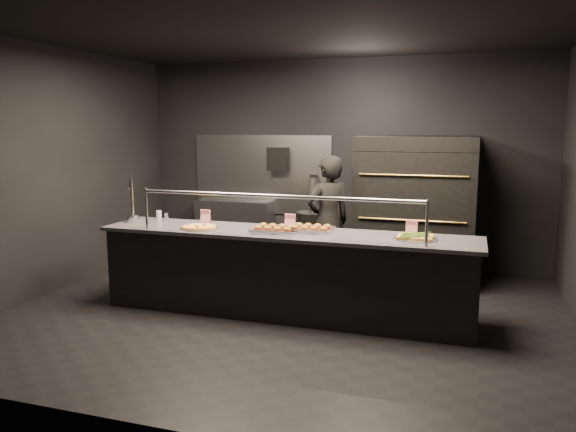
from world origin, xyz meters
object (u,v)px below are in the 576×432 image
at_px(pizza_oven, 416,208).
at_px(beer_tap, 132,208).
at_px(prep_shelf, 235,229).
at_px(trash_bin, 313,239).
at_px(fire_extinguisher, 313,193).
at_px(service_counter, 285,273).
at_px(towel_dispenser, 278,159).
at_px(square_pizza, 415,237).
at_px(worker, 328,222).
at_px(round_pizza, 199,227).
at_px(slider_tray_a, 275,229).
at_px(slider_tray_b, 311,228).

xyz_separation_m(pizza_oven, beer_tap, (-3.10, -1.87, 0.12)).
distance_m(prep_shelf, trash_bin, 1.31).
bearing_deg(fire_extinguisher, beer_tap, -123.16).
height_order(service_counter, prep_shelf, service_counter).
bearing_deg(towel_dispenser, square_pizza, -46.08).
bearing_deg(trash_bin, square_pizza, -52.49).
height_order(prep_shelf, trash_bin, prep_shelf).
distance_m(beer_tap, trash_bin, 2.79).
bearing_deg(worker, service_counter, 40.06).
distance_m(square_pizza, worker, 1.69).
height_order(service_counter, trash_bin, service_counter).
distance_m(prep_shelf, square_pizza, 3.78).
relative_size(round_pizza, square_pizza, 0.97).
bearing_deg(square_pizza, pizza_oven, 95.19).
bearing_deg(trash_bin, service_counter, -82.42).
distance_m(service_counter, slider_tray_a, 0.50).
xyz_separation_m(slider_tray_a, square_pizza, (1.47, 0.06, -0.01)).
bearing_deg(square_pizza, round_pizza, -175.99).
bearing_deg(towel_dispenser, pizza_oven, -13.14).
relative_size(beer_tap, worker, 0.34).
bearing_deg(round_pizza, slider_tray_a, 6.73).
relative_size(service_counter, square_pizza, 9.29).
bearing_deg(slider_tray_b, trash_bin, 104.82).
distance_m(pizza_oven, beer_tap, 3.62).
distance_m(towel_dispenser, fire_extinguisher, 0.74).
relative_size(fire_extinguisher, trash_bin, 0.64).
bearing_deg(beer_tap, trash_bin, 53.49).
relative_size(trash_bin, worker, 0.47).
height_order(service_counter, towel_dispenser, towel_dispenser).
height_order(towel_dispenser, slider_tray_b, towel_dispenser).
height_order(slider_tray_b, worker, worker).
bearing_deg(trash_bin, round_pizza, -105.77).
xyz_separation_m(prep_shelf, fire_extinguisher, (1.25, 0.08, 0.61)).
bearing_deg(worker, slider_tray_b, 52.56).
bearing_deg(slider_tray_b, towel_dispenser, 117.00).
bearing_deg(square_pizza, fire_extinguisher, 126.00).
height_order(towel_dispenser, slider_tray_a, towel_dispenser).
relative_size(fire_extinguisher, slider_tray_a, 0.91).
bearing_deg(square_pizza, service_counter, -178.58).
distance_m(round_pizza, slider_tray_a, 0.86).
bearing_deg(service_counter, towel_dispenser, 110.63).
bearing_deg(slider_tray_b, service_counter, -155.78).
bearing_deg(towel_dispenser, trash_bin, -17.46).
xyz_separation_m(pizza_oven, trash_bin, (-1.49, 0.30, -0.57)).
distance_m(fire_extinguisher, square_pizza, 2.93).
relative_size(service_counter, trash_bin, 5.16).
height_order(prep_shelf, worker, worker).
bearing_deg(worker, square_pizza, 93.29).
bearing_deg(pizza_oven, slider_tray_a, -123.99).
bearing_deg(square_pizza, slider_tray_b, 175.76).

